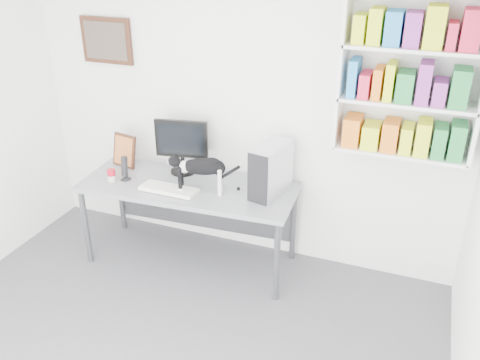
# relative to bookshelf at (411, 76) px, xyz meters

# --- Properties ---
(room) EXTENTS (4.01, 4.01, 2.70)m
(room) POSITION_rel_bookshelf_xyz_m (-1.40, -1.85, -0.50)
(room) COLOR #4D4D51
(room) RESTS_ON ground
(bookshelf) EXTENTS (1.03, 0.28, 1.24)m
(bookshelf) POSITION_rel_bookshelf_xyz_m (0.00, 0.00, 0.00)
(bookshelf) COLOR white
(bookshelf) RESTS_ON room
(wall_art) EXTENTS (0.52, 0.04, 0.42)m
(wall_art) POSITION_rel_bookshelf_xyz_m (-2.70, 0.12, 0.05)
(wall_art) COLOR #422615
(wall_art) RESTS_ON room
(desk) EXTENTS (1.94, 0.85, 0.79)m
(desk) POSITION_rel_bookshelf_xyz_m (-1.71, -0.30, -1.45)
(desk) COLOR slate
(desk) RESTS_ON room
(monitor) EXTENTS (0.52, 0.32, 0.52)m
(monitor) POSITION_rel_bookshelf_xyz_m (-1.87, -0.08, -0.80)
(monitor) COLOR black
(monitor) RESTS_ON desk
(keyboard) EXTENTS (0.50, 0.20, 0.04)m
(keyboard) POSITION_rel_bookshelf_xyz_m (-1.81, -0.47, -1.04)
(keyboard) COLOR white
(keyboard) RESTS_ON desk
(pc_tower) EXTENTS (0.28, 0.47, 0.44)m
(pc_tower) POSITION_rel_bookshelf_xyz_m (-0.99, -0.19, -0.84)
(pc_tower) COLOR silver
(pc_tower) RESTS_ON desk
(speaker) EXTENTS (0.11, 0.11, 0.23)m
(speaker) POSITION_rel_bookshelf_xyz_m (-2.29, -0.41, -0.94)
(speaker) COLOR black
(speaker) RESTS_ON desk
(leaning_print) EXTENTS (0.27, 0.15, 0.32)m
(leaning_print) POSITION_rel_bookshelf_xyz_m (-2.45, -0.14, -0.90)
(leaning_print) COLOR #422615
(leaning_print) RESTS_ON desk
(soup_can) EXTENTS (0.09, 0.09, 0.11)m
(soup_can) POSITION_rel_bookshelf_xyz_m (-2.38, -0.47, -1.00)
(soup_can) COLOR red
(soup_can) RESTS_ON desk
(cat) EXTENTS (0.56, 0.29, 0.34)m
(cat) POSITION_rel_bookshelf_xyz_m (-1.53, -0.40, -0.89)
(cat) COLOR black
(cat) RESTS_ON desk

